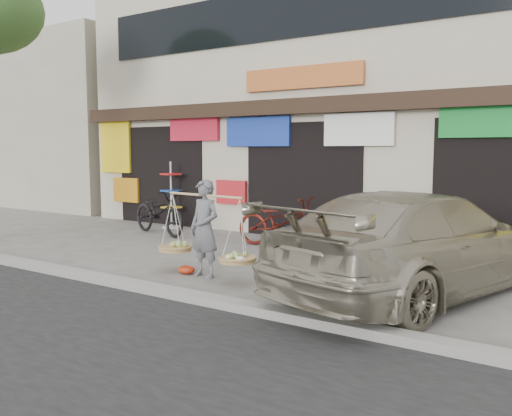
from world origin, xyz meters
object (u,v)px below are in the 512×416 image
Objects in this scene: bike_2 at (282,222)px; display_rack at (171,201)px; street_vendor at (205,233)px; bike_0 at (159,212)px; suv at (419,243)px.

display_rack reaches higher than bike_2.
street_vendor reaches higher than bike_0.
display_rack is (-4.30, 3.88, -0.02)m from street_vendor.
display_rack is (-0.54, 1.02, 0.16)m from bike_0.
street_vendor is 3.04m from bike_2.
street_vendor reaches higher than bike_2.
bike_0 is at bearing 87.96° from bike_2.
street_vendor is 0.95× the size of bike_0.
bike_0 is 0.38× the size of suv.
bike_0 is 1.16m from display_rack.
bike_2 is at bearing -15.72° from suv.
suv is 8.08m from display_rack.
street_vendor is 3.33m from suv.
street_vendor is 0.36× the size of suv.
bike_2 is 1.18× the size of display_rack.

